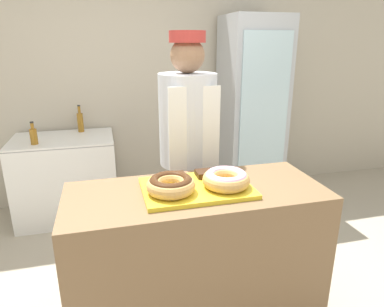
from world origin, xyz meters
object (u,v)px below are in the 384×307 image
brownie_back_left (177,176)px  bottle_amber_b (34,136)px  donut_chocolate_glaze (171,184)px  baker_person (188,153)px  bottle_amber (80,122)px  brownie_back_right (204,174)px  chest_freezer (67,177)px  beverage_fridge (251,112)px  donut_light_glaze (226,179)px  serving_tray (197,188)px

brownie_back_left → bottle_amber_b: bottle_amber_b is taller
brownie_back_left → bottle_amber_b: size_ratio=0.47×
donut_chocolate_glaze → baker_person: bearing=69.2°
donut_chocolate_glaze → bottle_amber: 2.08m
brownie_back_right → chest_freezer: brownie_back_right is taller
beverage_fridge → bottle_amber: (-1.80, 0.21, -0.05)m
donut_chocolate_glaze → bottle_amber_b: bearing=120.0°
bottle_amber → donut_chocolate_glaze: bearing=-74.6°
chest_freezer → bottle_amber: bearing=50.0°
brownie_back_right → baker_person: bearing=86.7°
baker_person → chest_freezer: 1.57m
donut_light_glaze → chest_freezer: size_ratio=0.27×
beverage_fridge → bottle_amber_b: size_ratio=9.47×
serving_tray → bottle_amber_b: bottle_amber_b is taller
serving_tray → bottle_amber_b: bearing=124.6°
serving_tray → bottle_amber: bottle_amber is taller
serving_tray → donut_chocolate_glaze: 0.17m
bottle_amber → bottle_amber_b: 0.54m
serving_tray → bottle_amber_b: (-1.09, 1.58, -0.04)m
brownie_back_left → brownie_back_right: 0.17m
donut_light_glaze → baker_person: 0.70m
donut_chocolate_glaze → brownie_back_left: (0.07, 0.18, -0.03)m
brownie_back_left → baker_person: bearing=69.3°
baker_person → bottle_amber: 1.54m
chest_freezer → brownie_back_left: bearing=-64.0°
baker_person → bottle_amber_b: bearing=142.3°
serving_tray → brownie_back_right: brownie_back_right is taller
donut_light_glaze → bottle_amber: 2.18m
serving_tray → donut_light_glaze: size_ratio=2.29×
donut_light_glaze → baker_person: size_ratio=0.14×
beverage_fridge → bottle_amber_b: (-2.19, -0.16, -0.08)m
baker_person → brownie_back_left: bearing=-110.7°
bottle_amber → bottle_amber_b: (-0.39, -0.37, -0.03)m
serving_tray → donut_light_glaze: 0.17m
beverage_fridge → bottle_amber: beverage_fridge is taller
baker_person → beverage_fridge: beverage_fridge is taller
brownie_back_right → baker_person: 0.53m
brownie_back_left → brownie_back_right: same height
donut_light_glaze → chest_freezer: bearing=119.7°
bottle_amber_b → donut_light_glaze: bearing=-52.6°
donut_light_glaze → bottle_amber_b: 2.05m
donut_chocolate_glaze → beverage_fridge: (1.25, 1.79, -0.02)m
bottle_amber_b → bottle_amber: bearing=43.5°
brownie_back_right → beverage_fridge: (1.01, 1.61, 0.01)m
donut_light_glaze → baker_person: bearing=93.1°
brownie_back_left → beverage_fridge: (1.18, 1.61, 0.01)m
baker_person → bottle_amber_b: baker_person is taller
serving_tray → chest_freezer: bearing=116.6°
baker_person → serving_tray: bearing=-99.9°
donut_light_glaze → chest_freezer: (-1.03, 1.80, -0.60)m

